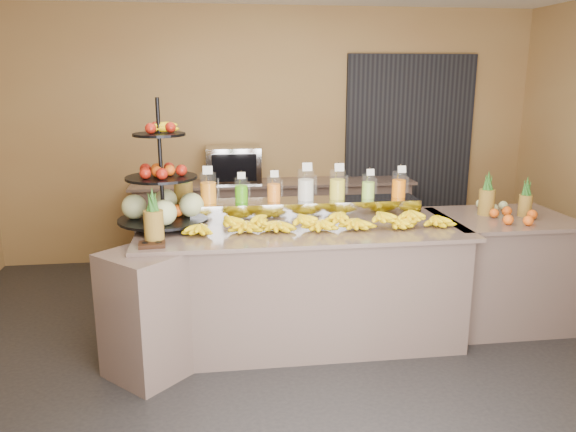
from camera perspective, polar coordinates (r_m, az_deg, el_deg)
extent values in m
plane|color=black|center=(4.38, 2.02, -13.99)|extent=(6.00, 6.00, 0.00)
cube|color=olive|center=(6.39, -1.72, 8.11)|extent=(6.00, 0.02, 2.80)
cube|color=black|center=(6.72, 12.12, 6.39)|extent=(1.50, 0.06, 2.20)
cube|color=gray|center=(4.46, 1.42, -7.08)|extent=(2.40, 0.90, 0.90)
cube|color=gray|center=(4.31, 1.45, -1.31)|extent=(2.50, 1.00, 0.03)
cube|color=gray|center=(4.07, -14.09, -9.67)|extent=(0.71, 0.71, 0.90)
cube|color=gray|center=(5.09, 20.57, -5.30)|extent=(1.00, 0.80, 0.90)
cube|color=gray|center=(4.96, 21.03, -0.22)|extent=(1.08, 0.88, 0.03)
cube|color=gray|center=(6.30, -1.40, -0.75)|extent=(3.00, 0.50, 0.90)
cube|color=gray|center=(6.20, -1.43, 3.41)|extent=(3.10, 0.55, 0.03)
cube|color=gray|center=(4.57, 1.80, 0.73)|extent=(1.85, 0.30, 0.15)
cylinder|color=silver|center=(4.47, -8.10, 2.84)|extent=(0.13, 0.13, 0.24)
cylinder|color=orange|center=(4.48, -8.09, 2.36)|extent=(0.12, 0.12, 0.16)
cylinder|color=gray|center=(4.47, -8.33, 3.54)|extent=(0.01, 0.01, 0.28)
cube|color=white|center=(4.38, -8.17, 4.63)|extent=(0.08, 0.02, 0.06)
cylinder|color=silver|center=(4.48, -4.76, 2.67)|extent=(0.11, 0.11, 0.19)
cylinder|color=#389904|center=(4.49, -4.76, 2.28)|extent=(0.10, 0.10, 0.13)
cylinder|color=gray|center=(4.48, -4.95, 3.24)|extent=(0.01, 0.01, 0.23)
cube|color=white|center=(4.41, -4.76, 4.12)|extent=(0.06, 0.02, 0.05)
cylinder|color=silver|center=(4.50, -1.45, 2.81)|extent=(0.11, 0.11, 0.20)
cylinder|color=orange|center=(4.51, -1.45, 2.41)|extent=(0.10, 0.10, 0.14)
cylinder|color=gray|center=(4.50, -1.64, 3.40)|extent=(0.01, 0.01, 0.24)
cube|color=white|center=(4.43, -1.39, 4.31)|extent=(0.06, 0.02, 0.05)
cylinder|color=silver|center=(4.53, 1.82, 3.17)|extent=(0.13, 0.13, 0.25)
cylinder|color=silver|center=(4.54, 1.82, 2.68)|extent=(0.13, 0.13, 0.17)
cylinder|color=gray|center=(4.53, 1.59, 3.88)|extent=(0.01, 0.01, 0.29)
cube|color=white|center=(4.44, 1.97, 5.01)|extent=(0.08, 0.02, 0.07)
cylinder|color=silver|center=(4.58, 5.03, 3.19)|extent=(0.13, 0.13, 0.24)
cylinder|color=gold|center=(4.59, 5.02, 2.73)|extent=(0.12, 0.12, 0.16)
cylinder|color=gray|center=(4.58, 4.82, 3.88)|extent=(0.01, 0.01, 0.28)
cube|color=white|center=(4.50, 5.24, 4.95)|extent=(0.08, 0.02, 0.06)
cylinder|color=silver|center=(4.65, 8.16, 3.00)|extent=(0.11, 0.11, 0.20)
cylinder|color=#97CD44|center=(4.65, 8.15, 2.62)|extent=(0.10, 0.10, 0.13)
cylinder|color=gray|center=(4.65, 7.99, 3.56)|extent=(0.01, 0.01, 0.23)
cube|color=white|center=(4.58, 8.38, 4.42)|extent=(0.06, 0.02, 0.05)
cylinder|color=silver|center=(4.72, 11.20, 3.16)|extent=(0.12, 0.12, 0.21)
cylinder|color=#FB7300|center=(4.73, 11.18, 2.75)|extent=(0.11, 0.11, 0.15)
cylinder|color=gray|center=(4.72, 11.02, 3.75)|extent=(0.01, 0.01, 0.25)
cube|color=white|center=(4.65, 11.49, 4.67)|extent=(0.07, 0.02, 0.06)
ellipsoid|color=#FBE90C|center=(4.18, -8.69, -1.03)|extent=(0.24, 0.18, 0.10)
ellipsoid|color=#FBE90C|center=(4.19, -4.64, -0.90)|extent=(0.24, 0.18, 0.10)
ellipsoid|color=#FBE90C|center=(4.21, -0.61, -0.76)|extent=(0.24, 0.18, 0.10)
ellipsoid|color=#FBE90C|center=(4.26, 3.34, -0.62)|extent=(0.24, 0.18, 0.10)
ellipsoid|color=#FBE90C|center=(4.32, 7.20, -0.48)|extent=(0.24, 0.18, 0.10)
ellipsoid|color=#FBE90C|center=(4.41, 10.92, -0.35)|extent=(0.24, 0.18, 0.10)
ellipsoid|color=#FBE90C|center=(4.51, 14.49, -0.22)|extent=(0.24, 0.18, 0.10)
ellipsoid|color=#FBE90C|center=(4.16, -6.29, 0.00)|extent=(0.20, 0.16, 0.09)
ellipsoid|color=#FBE90C|center=(4.18, -2.39, 0.12)|extent=(0.20, 0.16, 0.09)
ellipsoid|color=#FBE90C|center=(4.22, 1.46, 0.25)|extent=(0.20, 0.16, 0.09)
ellipsoid|color=#FBE90C|center=(4.27, 5.23, 0.37)|extent=(0.20, 0.16, 0.09)
ellipsoid|color=#FBE90C|center=(4.34, 8.89, 0.49)|extent=(0.20, 0.16, 0.09)
ellipsoid|color=#FBE90C|center=(4.43, 12.42, 0.60)|extent=(0.20, 0.16, 0.09)
cylinder|color=black|center=(4.35, -12.82, 5.24)|extent=(0.03, 0.03, 0.98)
cylinder|color=black|center=(4.43, -12.52, -0.30)|extent=(0.80, 0.80, 0.02)
cylinder|color=black|center=(4.37, -12.74, 3.84)|extent=(0.63, 0.63, 0.02)
cylinder|color=black|center=(4.32, -12.97, 8.08)|extent=(0.45, 0.45, 0.02)
sphere|color=#B8C184|center=(4.40, -9.77, 1.08)|extent=(0.18, 0.18, 0.18)
sphere|color=maroon|center=(4.35, -10.78, 4.60)|extent=(0.09, 0.09, 0.09)
sphere|color=orange|center=(4.43, -13.95, 0.39)|extent=(0.10, 0.10, 0.10)
cube|color=black|center=(3.93, -13.65, -2.83)|extent=(0.19, 0.15, 0.03)
cylinder|color=brown|center=(3.98, -13.46, -1.07)|extent=(0.14, 0.14, 0.23)
cone|color=#1F4C19|center=(3.94, -13.62, 1.67)|extent=(0.07, 0.07, 0.16)
cylinder|color=brown|center=(4.69, -10.53, 1.68)|extent=(0.15, 0.15, 0.28)
cone|color=#1F4C19|center=(4.65, -10.66, 4.34)|extent=(0.08, 0.08, 0.16)
cylinder|color=brown|center=(4.95, 19.52, 1.34)|extent=(0.12, 0.12, 0.21)
cylinder|color=brown|center=(5.02, 22.94, 0.99)|extent=(0.11, 0.11, 0.18)
ellipsoid|color=orange|center=(4.84, 22.04, 0.02)|extent=(0.32, 0.21, 0.08)
cube|color=gray|center=(6.13, -5.57, 5.21)|extent=(0.59, 0.41, 0.39)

